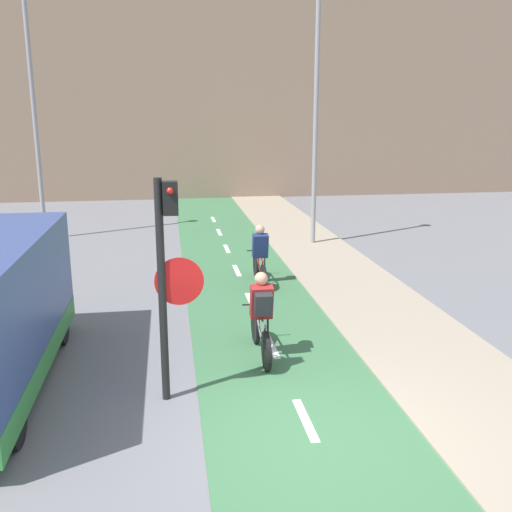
# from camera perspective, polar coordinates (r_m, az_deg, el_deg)

# --- Properties ---
(ground_plane) EXTENTS (120.00, 120.00, 0.00)m
(ground_plane) POSITION_cam_1_polar(r_m,az_deg,el_deg) (7.42, 5.92, -18.02)
(ground_plane) COLOR slate
(bike_lane) EXTENTS (2.72, 60.00, 0.02)m
(bike_lane) POSITION_cam_1_polar(r_m,az_deg,el_deg) (7.42, 5.90, -17.92)
(bike_lane) COLOR #3D7047
(bike_lane) RESTS_ON ground_plane
(sidewalk_strip) EXTENTS (2.40, 60.00, 0.05)m
(sidewalk_strip) POSITION_cam_1_polar(r_m,az_deg,el_deg) (8.37, 23.78, -15.08)
(sidewalk_strip) COLOR gray
(sidewalk_strip) RESTS_ON ground_plane
(building_row_background) EXTENTS (60.00, 5.20, 11.29)m
(building_row_background) POSITION_cam_1_polar(r_m,az_deg,el_deg) (30.06, -5.84, 17.16)
(building_row_background) COLOR #89705B
(building_row_background) RESTS_ON ground_plane
(traffic_light_pole) EXTENTS (0.67, 0.26, 3.13)m
(traffic_light_pole) POSITION_cam_1_polar(r_m,az_deg,el_deg) (7.74, -8.85, -1.04)
(traffic_light_pole) COLOR black
(traffic_light_pole) RESTS_ON ground_plane
(street_lamp_far) EXTENTS (0.36, 0.36, 7.79)m
(street_lamp_far) POSITION_cam_1_polar(r_m,az_deg,el_deg) (19.42, -21.48, 15.24)
(street_lamp_far) COLOR gray
(street_lamp_far) RESTS_ON ground_plane
(street_lamp_sidewalk) EXTENTS (0.36, 0.36, 7.73)m
(street_lamp_sidewalk) POSITION_cam_1_polar(r_m,az_deg,el_deg) (17.50, 6.06, 16.24)
(street_lamp_sidewalk) COLOR gray
(street_lamp_sidewalk) RESTS_ON ground_plane
(cyclist_near) EXTENTS (0.46, 1.76, 1.46)m
(cyclist_near) POSITION_cam_1_polar(r_m,az_deg,el_deg) (9.38, 0.53, -6.12)
(cyclist_near) COLOR black
(cyclist_near) RESTS_ON ground_plane
(cyclist_far) EXTENTS (0.46, 1.70, 1.43)m
(cyclist_far) POSITION_cam_1_polar(r_m,az_deg,el_deg) (13.45, 0.39, -0.12)
(cyclist_far) COLOR black
(cyclist_far) RESTS_ON ground_plane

